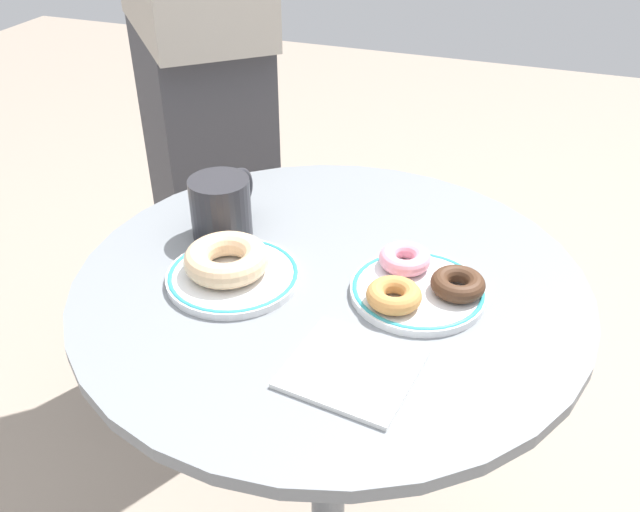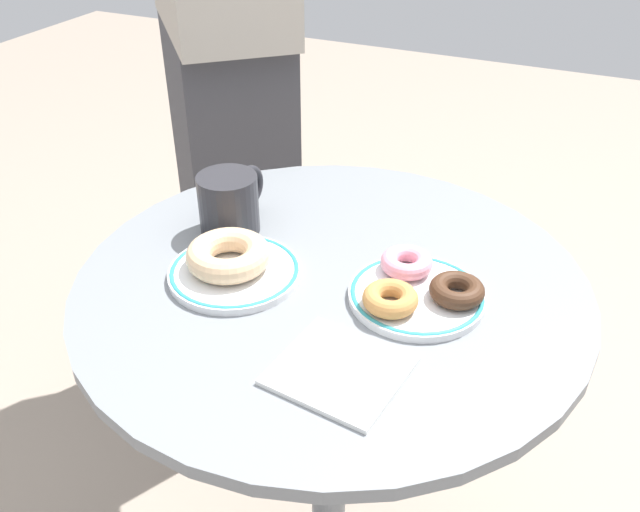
{
  "view_description": "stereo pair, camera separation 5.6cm",
  "coord_description": "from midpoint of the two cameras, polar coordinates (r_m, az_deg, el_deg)",
  "views": [
    {
      "loc": [
        0.23,
        -0.68,
        1.27
      ],
      "look_at": [
        -0.01,
        -0.02,
        0.8
      ],
      "focal_mm": 37.8,
      "sensor_mm": 36.0,
      "label": 1
    },
    {
      "loc": [
        0.28,
        -0.66,
        1.27
      ],
      "look_at": [
        -0.01,
        -0.02,
        0.8
      ],
      "focal_mm": 37.8,
      "sensor_mm": 36.0,
      "label": 2
    }
  ],
  "objects": [
    {
      "name": "donut_chocolate",
      "position": [
        0.84,
        13.39,
        -2.87
      ],
      "size": [
        0.09,
        0.09,
        0.02
      ],
      "primitive_type": "torus",
      "rotation": [
        0.0,
        0.0,
        1.93
      ],
      "color": "#422819",
      "rests_on": "plate_right"
    },
    {
      "name": "plate_right",
      "position": [
        0.85,
        10.07,
        -3.28
      ],
      "size": [
        0.17,
        0.17,
        0.01
      ],
      "color": "white",
      "rests_on": "cafe_table"
    },
    {
      "name": "paper_napkin",
      "position": [
        0.74,
        3.87,
        -9.69
      ],
      "size": [
        0.15,
        0.14,
        0.01
      ],
      "primitive_type": "cube",
      "rotation": [
        0.0,
        0.0,
        -0.12
      ],
      "color": "white",
      "rests_on": "cafe_table"
    },
    {
      "name": "cafe_table",
      "position": [
        1.04,
        2.39,
        -13.05
      ],
      "size": [
        0.67,
        0.67,
        0.76
      ],
      "color": "slate",
      "rests_on": "ground"
    },
    {
      "name": "donut_old_fashioned",
      "position": [
        0.81,
        7.94,
        -3.63
      ],
      "size": [
        0.08,
        0.08,
        0.02
      ],
      "primitive_type": "torus",
      "rotation": [
        0.0,
        0.0,
        1.85
      ],
      "color": "#BC7F42",
      "rests_on": "plate_right"
    },
    {
      "name": "person_figure",
      "position": [
        1.46,
        -6.99,
        16.64
      ],
      "size": [
        0.46,
        0.47,
        1.73
      ],
      "color": "#3D3D42",
      "rests_on": "ground"
    },
    {
      "name": "coffee_mug",
      "position": [
        0.96,
        -5.97,
        4.49
      ],
      "size": [
        0.09,
        0.12,
        0.09
      ],
      "color": "#28282D",
      "rests_on": "cafe_table"
    },
    {
      "name": "plate_left",
      "position": [
        0.88,
        -5.45,
        -1.37
      ],
      "size": [
        0.17,
        0.17,
        0.01
      ],
      "color": "white",
      "rests_on": "cafe_table"
    },
    {
      "name": "donut_pink_frosted",
      "position": [
        0.87,
        9.15,
        -0.58
      ],
      "size": [
        0.09,
        0.09,
        0.02
      ],
      "primitive_type": "torus",
      "rotation": [
        0.0,
        0.0,
        3.48
      ],
      "color": "pink",
      "rests_on": "plate_right"
    },
    {
      "name": "donut_glazed",
      "position": [
        0.87,
        -5.97,
        0.03
      ],
      "size": [
        0.16,
        0.16,
        0.03
      ],
      "primitive_type": "torus",
      "rotation": [
        0.0,
        0.0,
        5.48
      ],
      "color": "#E0B789",
      "rests_on": "plate_left"
    }
  ]
}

